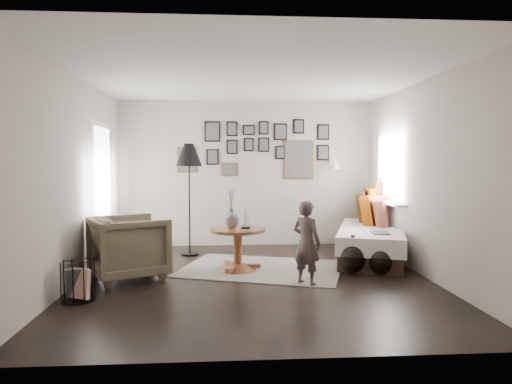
{
  "coord_description": "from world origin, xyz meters",
  "views": [
    {
      "loc": [
        -0.38,
        -5.81,
        1.54
      ],
      "look_at": [
        0.05,
        0.5,
        1.1
      ],
      "focal_mm": 32.0,
      "sensor_mm": 36.0,
      "label": 1
    }
  ],
  "objects": [
    {
      "name": "wall_front",
      "position": [
        0.0,
        -2.4,
        1.3
      ],
      "size": [
        4.5,
        0.0,
        4.5
      ],
      "primitive_type": "plane",
      "rotation": [
        -1.57,
        0.0,
        0.0
      ],
      "color": "#B0A49A",
      "rests_on": "ground"
    },
    {
      "name": "wall_back",
      "position": [
        0.0,
        2.4,
        1.3
      ],
      "size": [
        4.5,
        0.0,
        4.5
      ],
      "primitive_type": "plane",
      "rotation": [
        1.57,
        0.0,
        0.0
      ],
      "color": "#B0A49A",
      "rests_on": "ground"
    },
    {
      "name": "armchair",
      "position": [
        -1.63,
        0.15,
        0.41
      ],
      "size": [
        1.21,
        1.2,
        0.82
      ],
      "primitive_type": "imported",
      "rotation": [
        0.0,
        0.0,
        2.05
      ],
      "color": "brown",
      "rests_on": "ground"
    },
    {
      "name": "armchair_cushion",
      "position": [
        -1.6,
        0.2,
        0.48
      ],
      "size": [
        0.5,
        0.51,
        0.17
      ],
      "primitive_type": "cube",
      "rotation": [
        -0.21,
        0.0,
        0.44
      ],
      "color": "silver",
      "rests_on": "armchair"
    },
    {
      "name": "magazine_on_daybed",
      "position": [
        1.84,
        0.54,
        0.5
      ],
      "size": [
        0.29,
        0.36,
        0.02
      ],
      "primitive_type": "cube",
      "rotation": [
        0.0,
        0.0,
        -0.15
      ],
      "color": "black",
      "rests_on": "daybed"
    },
    {
      "name": "candles",
      "position": [
        -0.1,
        0.45,
        0.74
      ],
      "size": [
        0.13,
        0.13,
        0.28
      ],
      "color": "black",
      "rests_on": "pedestal_table"
    },
    {
      "name": "magazine_basket",
      "position": [
        -2.0,
        -0.77,
        0.21
      ],
      "size": [
        0.43,
        0.43,
        0.43
      ],
      "rotation": [
        0.0,
        0.0,
        -0.28
      ],
      "color": "black",
      "rests_on": "ground"
    },
    {
      "name": "wall_right",
      "position": [
        2.25,
        0.0,
        1.3
      ],
      "size": [
        0.0,
        4.8,
        4.8
      ],
      "primitive_type": "plane",
      "rotation": [
        1.57,
        0.0,
        -1.57
      ],
      "color": "#B0A49A",
      "rests_on": "ground"
    },
    {
      "name": "gallery_wall",
      "position": [
        0.29,
        2.38,
        1.74
      ],
      "size": [
        2.74,
        0.03,
        1.08
      ],
      "color": "brown",
      "rests_on": "wall_back"
    },
    {
      "name": "demijohn_small",
      "position": [
        1.7,
        0.1,
        0.18
      ],
      "size": [
        0.31,
        0.31,
        0.48
      ],
      "color": "black",
      "rests_on": "ground"
    },
    {
      "name": "demijohn_large",
      "position": [
        1.35,
        0.22,
        0.2
      ],
      "size": [
        0.35,
        0.35,
        0.53
      ],
      "color": "black",
      "rests_on": "ground"
    },
    {
      "name": "wall_sconce",
      "position": [
        1.55,
        2.13,
        1.46
      ],
      "size": [
        0.18,
        0.36,
        0.16
      ],
      "color": "white",
      "rests_on": "wall_back"
    },
    {
      "name": "ground",
      "position": [
        0.0,
        0.0,
        0.0
      ],
      "size": [
        4.8,
        4.8,
        0.0
      ],
      "primitive_type": "plane",
      "color": "black",
      "rests_on": "ground"
    },
    {
      "name": "daybed",
      "position": [
        1.89,
        1.2,
        0.34
      ],
      "size": [
        1.57,
        2.34,
        1.07
      ],
      "rotation": [
        0.0,
        0.0,
        -0.32
      ],
      "color": "black",
      "rests_on": "ground"
    },
    {
      "name": "door_left",
      "position": [
        -2.23,
        1.2,
        1.05
      ],
      "size": [
        0.0,
        2.14,
        2.14
      ],
      "color": "white",
      "rests_on": "wall_left"
    },
    {
      "name": "rug",
      "position": [
        0.13,
        0.54,
        0.01
      ],
      "size": [
        2.57,
        2.15,
        0.01
      ],
      "primitive_type": "cube",
      "rotation": [
        0.0,
        0.0,
        -0.32
      ],
      "color": "beige",
      "rests_on": "ground"
    },
    {
      "name": "window_right",
      "position": [
        2.18,
        1.34,
        0.93
      ],
      "size": [
        0.15,
        1.32,
        1.3
      ],
      "color": "white",
      "rests_on": "wall_right"
    },
    {
      "name": "wall_left",
      "position": [
        -2.25,
        0.0,
        1.3
      ],
      "size": [
        0.0,
        4.8,
        4.8
      ],
      "primitive_type": "plane",
      "rotation": [
        1.57,
        0.0,
        1.57
      ],
      "color": "#B0A49A",
      "rests_on": "ground"
    },
    {
      "name": "pedestal_table",
      "position": [
        -0.21,
        0.45,
        0.28
      ],
      "size": [
        0.76,
        0.76,
        0.6
      ],
      "rotation": [
        0.0,
        0.0,
        -0.25
      ],
      "color": "brown",
      "rests_on": "ground"
    },
    {
      "name": "vase",
      "position": [
        -0.29,
        0.47,
        0.77
      ],
      "size": [
        0.22,
        0.22,
        0.54
      ],
      "color": "black",
      "rests_on": "pedestal_table"
    },
    {
      "name": "floor_lamp",
      "position": [
        -0.96,
        1.58,
        1.56
      ],
      "size": [
        0.42,
        0.42,
        1.81
      ],
      "rotation": [
        0.0,
        0.0,
        0.27
      ],
      "color": "black",
      "rests_on": "ground"
    },
    {
      "name": "ceiling",
      "position": [
        0.0,
        0.0,
        2.6
      ],
      "size": [
        4.8,
        4.8,
        0.0
      ],
      "primitive_type": "plane",
      "rotation": [
        3.14,
        0.0,
        0.0
      ],
      "color": "white",
      "rests_on": "wall_back"
    },
    {
      "name": "child",
      "position": [
        0.62,
        -0.31,
        0.53
      ],
      "size": [
        0.45,
        0.45,
        1.05
      ],
      "primitive_type": "imported",
      "rotation": [
        0.0,
        0.0,
        2.38
      ],
      "color": "#524241",
      "rests_on": "ground"
    }
  ]
}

